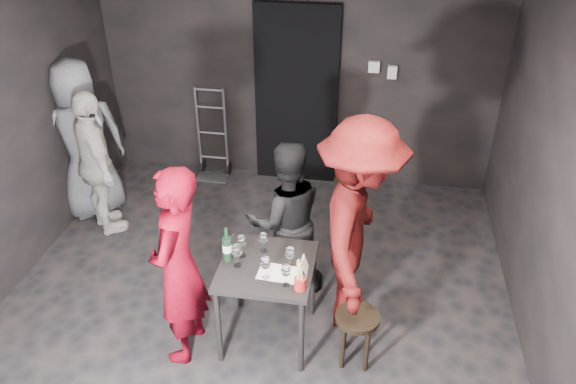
% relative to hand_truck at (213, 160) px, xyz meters
% --- Properties ---
extents(floor, '(4.50, 5.00, 0.02)m').
position_rel_hand_truck_xyz_m(floor, '(1.00, -2.30, -0.21)').
color(floor, black).
rests_on(floor, ground).
extents(wall_back, '(4.50, 0.04, 2.70)m').
position_rel_hand_truck_xyz_m(wall_back, '(1.00, 0.20, 1.14)').
color(wall_back, black).
rests_on(wall_back, ground).
extents(wall_right, '(0.04, 5.00, 2.70)m').
position_rel_hand_truck_xyz_m(wall_right, '(3.25, -2.30, 1.14)').
color(wall_right, black).
rests_on(wall_right, ground).
extents(doorway, '(0.95, 0.10, 2.10)m').
position_rel_hand_truck_xyz_m(doorway, '(1.00, 0.14, 0.84)').
color(doorway, black).
rests_on(doorway, ground).
extents(wallbox_upper, '(0.12, 0.06, 0.12)m').
position_rel_hand_truck_xyz_m(wallbox_upper, '(1.85, 0.15, 1.24)').
color(wallbox_upper, '#B7B7B2').
rests_on(wallbox_upper, wall_back).
extents(wallbox_lower, '(0.10, 0.06, 0.14)m').
position_rel_hand_truck_xyz_m(wallbox_lower, '(2.05, 0.15, 1.19)').
color(wallbox_lower, '#B7B7B2').
rests_on(wallbox_lower, wall_back).
extents(hand_truck, '(0.38, 0.33, 1.13)m').
position_rel_hand_truck_xyz_m(hand_truck, '(0.00, 0.00, 0.00)').
color(hand_truck, '#B2B2B7').
rests_on(hand_truck, floor).
extents(tasting_table, '(0.72, 0.72, 0.75)m').
position_rel_hand_truck_xyz_m(tasting_table, '(1.20, -2.53, 0.44)').
color(tasting_table, black).
rests_on(tasting_table, floor).
extents(stool, '(0.34, 0.34, 0.47)m').
position_rel_hand_truck_xyz_m(stool, '(1.92, -2.68, 0.16)').
color(stool, '#372416').
rests_on(stool, floor).
extents(server_red, '(0.44, 0.67, 1.82)m').
position_rel_hand_truck_xyz_m(server_red, '(0.58, -2.77, 0.70)').
color(server_red, maroon).
rests_on(server_red, floor).
extents(woman_black, '(0.79, 0.62, 1.43)m').
position_rel_hand_truck_xyz_m(woman_black, '(1.23, -1.88, 0.50)').
color(woman_black, black).
rests_on(woman_black, floor).
extents(man_maroon, '(0.74, 1.51, 2.30)m').
position_rel_hand_truck_xyz_m(man_maroon, '(1.86, -2.20, 0.94)').
color(man_maroon, '#550D0D').
rests_on(man_maroon, floor).
extents(bystander_cream, '(0.96, 0.98, 1.58)m').
position_rel_hand_truck_xyz_m(bystander_cream, '(-0.79, -1.29, 0.58)').
color(bystander_cream, silver).
rests_on(bystander_cream, floor).
extents(bystander_grey, '(1.09, 1.05, 2.01)m').
position_rel_hand_truck_xyz_m(bystander_grey, '(-1.07, -0.98, 0.79)').
color(bystander_grey, slate).
rests_on(bystander_grey, floor).
extents(tasting_mat, '(0.32, 0.22, 0.00)m').
position_rel_hand_truck_xyz_m(tasting_mat, '(1.30, -2.62, 0.54)').
color(tasting_mat, white).
rests_on(tasting_mat, tasting_table).
extents(wine_glass_a, '(0.10, 0.10, 0.21)m').
position_rel_hand_truck_xyz_m(wine_glass_a, '(0.98, -2.59, 0.64)').
color(wine_glass_a, white).
rests_on(wine_glass_a, tasting_table).
extents(wine_glass_b, '(0.08, 0.08, 0.21)m').
position_rel_hand_truck_xyz_m(wine_glass_b, '(0.99, -2.46, 0.64)').
color(wine_glass_b, white).
rests_on(wine_glass_b, tasting_table).
extents(wine_glass_c, '(0.09, 0.09, 0.18)m').
position_rel_hand_truck_xyz_m(wine_glass_c, '(1.14, -2.37, 0.63)').
color(wine_glass_c, white).
rests_on(wine_glass_c, tasting_table).
extents(wine_glass_d, '(0.10, 0.10, 0.20)m').
position_rel_hand_truck_xyz_m(wine_glass_d, '(1.22, -2.69, 0.64)').
color(wine_glass_d, white).
rests_on(wine_glass_d, tasting_table).
extents(wine_glass_e, '(0.08, 0.08, 0.19)m').
position_rel_hand_truck_xyz_m(wine_glass_e, '(1.38, -2.74, 0.64)').
color(wine_glass_e, white).
rests_on(wine_glass_e, tasting_table).
extents(wine_glass_f, '(0.07, 0.07, 0.19)m').
position_rel_hand_truck_xyz_m(wine_glass_f, '(1.38, -2.53, 0.64)').
color(wine_glass_f, white).
rests_on(wine_glass_f, tasting_table).
extents(wine_bottle, '(0.07, 0.07, 0.30)m').
position_rel_hand_truck_xyz_m(wine_bottle, '(0.89, -2.53, 0.65)').
color(wine_bottle, black).
rests_on(wine_bottle, tasting_table).
extents(breadstick_cup, '(0.09, 0.09, 0.27)m').
position_rel_hand_truck_xyz_m(breadstick_cup, '(1.49, -2.77, 0.66)').
color(breadstick_cup, '#AC1E1B').
rests_on(breadstick_cup, tasting_table).
extents(reserved_card, '(0.10, 0.15, 0.11)m').
position_rel_hand_truck_xyz_m(reserved_card, '(1.46, -2.57, 0.60)').
color(reserved_card, white).
rests_on(reserved_card, tasting_table).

